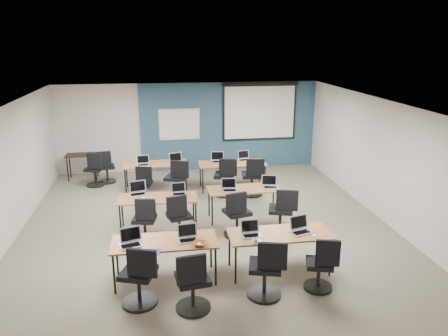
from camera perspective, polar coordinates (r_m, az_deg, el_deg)
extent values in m
cube|color=#6B6354|center=(9.70, -2.25, -7.70)|extent=(8.00, 9.00, 0.02)
cube|color=white|center=(8.93, -2.45, 8.28)|extent=(8.00, 9.00, 0.02)
cube|color=beige|center=(13.58, -4.58, 5.36)|extent=(8.00, 0.04, 2.70)
cube|color=beige|center=(5.13, 3.74, -14.47)|extent=(8.00, 0.04, 2.70)
cube|color=beige|center=(9.65, -26.67, -1.10)|extent=(0.04, 9.00, 2.70)
cube|color=beige|center=(10.45, 20.01, 0.94)|extent=(0.04, 9.00, 2.70)
cube|color=#3D5977|center=(13.70, 0.67, 5.51)|extent=(5.50, 0.04, 2.70)
cube|color=silver|center=(13.47, -5.84, 5.67)|extent=(1.28, 0.02, 0.98)
cube|color=white|center=(13.46, -5.84, 5.66)|extent=(1.20, 0.02, 0.90)
cube|color=black|center=(13.75, 4.66, 7.41)|extent=(2.32, 0.03, 1.82)
cube|color=white|center=(13.75, 4.67, 7.24)|extent=(2.20, 0.02, 1.62)
cylinder|color=black|center=(13.63, 4.75, 10.89)|extent=(2.40, 0.10, 0.10)
cube|color=brown|center=(7.49, -7.80, -9.53)|extent=(1.77, 0.74, 0.03)
cylinder|color=black|center=(7.43, -14.17, -13.34)|extent=(0.04, 0.04, 0.70)
cylinder|color=black|center=(7.44, -1.10, -12.74)|extent=(0.04, 0.04, 0.70)
cylinder|color=black|center=(7.97, -13.81, -11.13)|extent=(0.04, 0.04, 0.70)
cylinder|color=black|center=(7.98, -1.72, -10.58)|extent=(0.04, 0.04, 0.70)
cube|color=#A26E2D|center=(7.76, 7.27, -8.53)|extent=(1.79, 0.75, 0.03)
cylinder|color=black|center=(7.48, 1.54, -12.57)|extent=(0.04, 0.04, 0.70)
cylinder|color=black|center=(7.92, 13.74, -11.30)|extent=(0.04, 0.04, 0.70)
cylinder|color=black|center=(8.02, 0.71, -10.41)|extent=(0.04, 0.04, 0.70)
cylinder|color=black|center=(8.43, 12.12, -9.38)|extent=(0.04, 0.04, 0.70)
cube|color=olive|center=(9.44, -8.65, -3.91)|extent=(1.69, 0.70, 0.03)
cylinder|color=black|center=(9.34, -13.38, -6.83)|extent=(0.04, 0.04, 0.70)
cylinder|color=black|center=(9.33, -3.69, -6.40)|extent=(0.04, 0.04, 0.70)
cylinder|color=black|center=(9.87, -13.15, -5.49)|extent=(0.04, 0.04, 0.70)
cylinder|color=black|center=(9.87, -4.01, -5.09)|extent=(0.04, 0.04, 0.70)
cube|color=brown|center=(9.89, 2.64, -2.76)|extent=(1.66, 0.69, 0.03)
cylinder|color=black|center=(9.63, -1.55, -5.60)|extent=(0.04, 0.04, 0.70)
cylinder|color=black|center=(9.93, 7.31, -5.04)|extent=(0.04, 0.04, 0.70)
cylinder|color=black|center=(10.16, -1.97, -4.40)|extent=(0.04, 0.04, 0.70)
cylinder|color=black|center=(10.44, 6.45, -3.90)|extent=(0.04, 0.04, 0.70)
cube|color=#A87142|center=(11.96, -8.94, 0.52)|extent=(1.73, 0.72, 0.03)
cylinder|color=black|center=(11.81, -12.75, -1.75)|extent=(0.04, 0.04, 0.70)
cylinder|color=black|center=(11.81, -4.96, -1.41)|extent=(0.04, 0.04, 0.70)
cylinder|color=black|center=(12.38, -12.59, -0.89)|extent=(0.04, 0.04, 0.70)
cylinder|color=black|center=(12.38, -5.16, -0.55)|extent=(0.04, 0.04, 0.70)
cube|color=brown|center=(11.86, 1.08, 0.59)|extent=(1.81, 0.75, 0.03)
cylinder|color=black|center=(11.56, -2.79, -1.76)|extent=(0.04, 0.04, 0.70)
cylinder|color=black|center=(11.84, 5.37, -1.36)|extent=(0.04, 0.04, 0.70)
cylinder|color=black|center=(12.16, -3.11, -0.83)|extent=(0.04, 0.04, 0.70)
cylinder|color=black|center=(12.43, 4.66, -0.46)|extent=(0.04, 0.04, 0.70)
cube|color=silver|center=(7.40, -12.10, -9.86)|extent=(0.35, 0.26, 0.02)
cube|color=black|center=(7.38, -12.11, -9.84)|extent=(0.30, 0.15, 0.00)
cube|color=silver|center=(7.47, -12.11, -8.46)|extent=(0.35, 0.07, 0.24)
cube|color=black|center=(7.46, -12.12, -8.49)|extent=(0.31, 0.05, 0.20)
ellipsoid|color=white|center=(7.26, -10.44, -10.31)|extent=(0.06, 0.09, 0.03)
cylinder|color=black|center=(7.28, -10.93, -16.79)|extent=(0.56, 0.56, 0.05)
cylinder|color=black|center=(7.16, -11.03, -15.29)|extent=(0.06, 0.06, 0.50)
cube|color=black|center=(7.01, -11.16, -13.28)|extent=(0.50, 0.50, 0.08)
cube|color=black|center=(6.68, -10.67, -12.09)|extent=(0.46, 0.06, 0.44)
cube|color=silver|center=(7.44, -4.72, -9.38)|extent=(0.33, 0.24, 0.02)
cube|color=black|center=(7.42, -4.71, -9.37)|extent=(0.28, 0.14, 0.00)
cube|color=silver|center=(7.50, -4.82, -8.09)|extent=(0.33, 0.06, 0.23)
cube|color=black|center=(7.49, -4.81, -8.12)|extent=(0.29, 0.04, 0.19)
ellipsoid|color=white|center=(7.31, -3.26, -9.84)|extent=(0.06, 0.09, 0.03)
cylinder|color=black|center=(7.05, -4.03, -17.68)|extent=(0.54, 0.54, 0.05)
cylinder|color=black|center=(6.94, -4.07, -16.21)|extent=(0.06, 0.06, 0.48)
cube|color=black|center=(6.79, -4.12, -14.22)|extent=(0.48, 0.48, 0.08)
cube|color=black|center=(6.46, -4.28, -13.09)|extent=(0.44, 0.06, 0.44)
cube|color=#9E9EA9|center=(7.59, 3.60, -8.80)|extent=(0.32, 0.23, 0.02)
cube|color=black|center=(7.57, 3.63, -8.78)|extent=(0.27, 0.14, 0.00)
cube|color=#9E9EA9|center=(7.65, 3.41, -7.57)|extent=(0.32, 0.06, 0.22)
cube|color=black|center=(7.64, 3.42, -7.59)|extent=(0.28, 0.04, 0.18)
ellipsoid|color=white|center=(7.42, 5.60, -9.49)|extent=(0.08, 0.11, 0.03)
cylinder|color=black|center=(7.37, 5.25, -16.07)|extent=(0.56, 0.56, 0.05)
cylinder|color=black|center=(7.25, 5.30, -14.58)|extent=(0.06, 0.06, 0.50)
cube|color=black|center=(7.11, 5.36, -12.60)|extent=(0.50, 0.50, 0.08)
cube|color=black|center=(6.80, 6.34, -11.38)|extent=(0.45, 0.06, 0.44)
cube|color=#B6B6B8|center=(7.81, 10.03, -8.27)|extent=(0.35, 0.26, 0.02)
cube|color=black|center=(7.79, 10.09, -8.25)|extent=(0.30, 0.15, 0.00)
cube|color=#B6B6B8|center=(7.88, 9.76, -6.97)|extent=(0.35, 0.06, 0.24)
cube|color=black|center=(7.87, 9.78, -7.00)|extent=(0.31, 0.05, 0.20)
ellipsoid|color=white|center=(7.73, 11.69, -8.63)|extent=(0.06, 0.10, 0.03)
cylinder|color=black|center=(7.68, 12.14, -14.93)|extent=(0.47, 0.47, 0.05)
cylinder|color=black|center=(7.59, 12.23, -13.74)|extent=(0.06, 0.06, 0.42)
cube|color=black|center=(7.46, 12.35, -12.08)|extent=(0.42, 0.42, 0.08)
cube|color=black|center=(7.20, 13.41, -10.76)|extent=(0.38, 0.06, 0.44)
cube|color=#AEAEB8|center=(9.66, -11.19, -3.39)|extent=(0.36, 0.26, 0.02)
cube|color=black|center=(9.63, -11.20, -3.36)|extent=(0.31, 0.15, 0.00)
cube|color=#AEAEB8|center=(9.75, -11.21, -2.35)|extent=(0.36, 0.07, 0.25)
cube|color=black|center=(9.74, -11.21, -2.36)|extent=(0.32, 0.05, 0.20)
ellipsoid|color=white|center=(9.44, -10.42, -3.81)|extent=(0.08, 0.10, 0.03)
cylinder|color=black|center=(9.22, -10.21, -9.16)|extent=(0.50, 0.50, 0.05)
cylinder|color=black|center=(9.14, -10.28, -8.05)|extent=(0.06, 0.06, 0.44)
cube|color=black|center=(9.03, -10.36, -6.55)|extent=(0.44, 0.44, 0.08)
cube|color=black|center=(8.74, -10.22, -5.36)|extent=(0.40, 0.06, 0.44)
cube|color=silver|center=(9.54, -5.91, -3.41)|extent=(0.31, 0.22, 0.02)
cube|color=black|center=(9.51, -5.91, -3.38)|extent=(0.26, 0.13, 0.00)
cube|color=silver|center=(9.61, -5.98, -2.51)|extent=(0.31, 0.06, 0.21)
cube|color=black|center=(9.60, -5.97, -2.52)|extent=(0.27, 0.04, 0.17)
ellipsoid|color=white|center=(9.55, -4.17, -3.34)|extent=(0.07, 0.10, 0.03)
cylinder|color=black|center=(9.25, -5.81, -8.87)|extent=(0.51, 0.51, 0.05)
cylinder|color=black|center=(9.17, -5.85, -7.73)|extent=(0.06, 0.06, 0.45)
cube|color=black|center=(9.06, -5.90, -6.19)|extent=(0.45, 0.45, 0.08)
cube|color=black|center=(8.77, -6.20, -5.03)|extent=(0.41, 0.06, 0.44)
cube|color=silver|center=(9.71, 0.74, -2.94)|extent=(0.33, 0.24, 0.02)
cube|color=black|center=(9.69, 0.76, -2.92)|extent=(0.28, 0.14, 0.00)
cube|color=silver|center=(9.79, 0.61, -1.99)|extent=(0.33, 0.06, 0.23)
cube|color=black|center=(9.78, 0.62, -2.01)|extent=(0.29, 0.04, 0.19)
ellipsoid|color=white|center=(9.56, 2.53, -3.28)|extent=(0.08, 0.10, 0.03)
cylinder|color=black|center=(9.31, 1.69, -8.63)|extent=(0.55, 0.55, 0.05)
cylinder|color=black|center=(9.21, 1.70, -7.40)|extent=(0.06, 0.06, 0.49)
cube|color=black|center=(9.10, 1.71, -5.77)|extent=(0.49, 0.49, 0.08)
cube|color=black|center=(8.79, 1.61, -4.63)|extent=(0.45, 0.06, 0.44)
cube|color=silver|center=(9.96, 6.10, -2.54)|extent=(0.34, 0.25, 0.02)
cube|color=black|center=(9.93, 6.13, -2.51)|extent=(0.29, 0.15, 0.00)
cube|color=silver|center=(10.04, 5.92, -1.58)|extent=(0.34, 0.06, 0.24)
cube|color=black|center=(10.03, 5.94, -1.60)|extent=(0.30, 0.05, 0.19)
ellipsoid|color=white|center=(9.87, 7.03, -2.74)|extent=(0.07, 0.10, 0.03)
cylinder|color=black|center=(9.50, 7.29, -8.22)|extent=(0.56, 0.56, 0.05)
cylinder|color=black|center=(9.41, 7.34, -6.99)|extent=(0.06, 0.06, 0.49)
cube|color=black|center=(9.30, 7.40, -5.37)|extent=(0.49, 0.49, 0.08)
cube|color=black|center=(9.02, 8.24, -4.20)|extent=(0.45, 0.06, 0.44)
cube|color=#ADADB6|center=(11.83, -10.52, 0.39)|extent=(0.32, 0.24, 0.02)
cube|color=black|center=(11.81, -10.53, 0.42)|extent=(0.27, 0.14, 0.00)
cube|color=#ADADB6|center=(11.92, -10.54, 1.13)|extent=(0.32, 0.06, 0.22)
cube|color=black|center=(11.91, -10.54, 1.12)|extent=(0.28, 0.04, 0.18)
ellipsoid|color=white|center=(11.67, -9.93, 0.20)|extent=(0.07, 0.10, 0.03)
cylinder|color=black|center=(11.32, -10.43, -4.19)|extent=(0.50, 0.50, 0.05)
cylinder|color=black|center=(11.25, -10.48, -3.26)|extent=(0.06, 0.06, 0.44)
cube|color=black|center=(11.16, -10.55, -2.01)|extent=(0.44, 0.44, 0.08)
cube|color=black|center=(10.89, -10.42, -0.93)|extent=(0.40, 0.06, 0.44)
cube|color=#B6B5BC|center=(11.87, -6.30, 0.62)|extent=(0.36, 0.26, 0.02)
cube|color=black|center=(11.84, -6.29, 0.65)|extent=(0.31, 0.15, 0.00)
cube|color=#B6B5BC|center=(11.97, -6.35, 1.44)|extent=(0.36, 0.07, 0.25)
cube|color=black|center=(11.96, -6.35, 1.43)|extent=(0.32, 0.05, 0.20)
ellipsoid|color=white|center=(11.83, -5.00, 0.62)|extent=(0.09, 0.11, 0.04)
cylinder|color=black|center=(11.46, -6.20, -3.72)|extent=(0.58, 0.58, 0.05)
cylinder|color=black|center=(11.38, -6.23, -2.64)|extent=(0.06, 0.06, 0.51)
cube|color=black|center=(11.29, -6.28, -1.22)|extent=(0.51, 0.51, 0.08)
cube|color=black|center=(11.00, -5.82, -0.16)|extent=(0.47, 0.06, 0.44)
cube|color=#B3B2BE|center=(11.92, -0.77, 0.80)|extent=(0.36, 0.26, 0.02)
cube|color=black|center=(11.90, -0.75, 0.83)|extent=(0.30, 0.15, 0.00)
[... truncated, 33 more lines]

